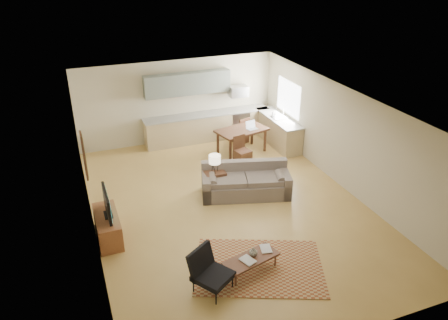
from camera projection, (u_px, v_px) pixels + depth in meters
name	position (u px, v px, depth m)	size (l,w,h in m)	color
room	(229.00, 158.00, 10.39)	(9.00, 9.00, 9.00)	#AC8642
kitchen_counter_back	(208.00, 126.00, 14.57)	(4.26, 0.64, 0.92)	tan
kitchen_counter_right	(278.00, 131.00, 14.23)	(0.64, 2.26, 0.92)	tan
kitchen_range	(238.00, 122.00, 14.93)	(0.62, 0.62, 0.90)	#A5A8AD
kitchen_microwave	(238.00, 91.00, 14.46)	(0.62, 0.40, 0.35)	#A5A8AD
upper_cabinets	(187.00, 84.00, 13.85)	(2.80, 0.34, 0.70)	slate
window_right	(288.00, 98.00, 13.85)	(0.02, 1.40, 1.05)	white
wall_art_left	(84.00, 156.00, 10.02)	(0.06, 0.42, 1.10)	olive
triptych	(174.00, 90.00, 13.92)	(1.70, 0.04, 0.50)	beige
rug	(259.00, 267.00, 8.89)	(2.57, 1.78, 0.02)	brown
sofa	(246.00, 181.00, 11.31)	(2.37, 1.03, 0.82)	#63564D
coffee_table	(251.00, 265.00, 8.70)	(1.15, 0.46, 0.35)	#4D2A19
book_a	(244.00, 263.00, 8.46)	(0.32, 0.36, 0.03)	maroon
book_b	(261.00, 249.00, 8.85)	(0.28, 0.34, 0.02)	navy
vase	(253.00, 251.00, 8.66)	(0.19, 0.19, 0.18)	black
armchair	(213.00, 273.00, 8.12)	(0.74, 0.74, 0.84)	black
tv_credenza	(108.00, 227.00, 9.66)	(0.49, 1.28, 0.59)	brown
tv	(107.00, 204.00, 9.42)	(0.10, 0.98, 0.59)	black
console_table	(215.00, 183.00, 11.41)	(0.54, 0.36, 0.63)	#3D2316
table_lamp	(215.00, 163.00, 11.16)	(0.30, 0.30, 0.50)	beige
dining_table	(242.00, 141.00, 13.65)	(1.56, 0.89, 0.79)	#3D2316
dining_chair_near	(243.00, 151.00, 12.89)	(0.42, 0.44, 0.88)	#3D2316
dining_chair_far	(241.00, 130.00, 14.36)	(0.42, 0.44, 0.89)	#3D2316
laptop	(253.00, 125.00, 13.43)	(0.33, 0.25, 0.25)	#A5A8AD
soap_bottle	(274.00, 113.00, 14.12)	(0.09, 0.09, 0.19)	beige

